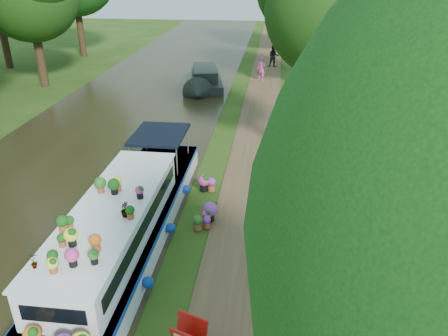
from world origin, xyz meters
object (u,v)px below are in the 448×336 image
(pedestrian_dark, at_px, (274,56))
(second_boat, at_px, (205,79))
(pedestrian_pink, at_px, (261,69))
(plant_boat, at_px, (115,238))

(pedestrian_dark, bearing_deg, second_boat, -129.30)
(pedestrian_pink, height_order, pedestrian_dark, pedestrian_pink)
(plant_boat, height_order, second_boat, plant_boat)
(pedestrian_pink, relative_size, pedestrian_dark, 1.00)
(second_boat, bearing_deg, pedestrian_dark, 43.62)
(plant_boat, xyz_separation_m, pedestrian_dark, (3.95, 25.34, 0.01))
(pedestrian_dark, bearing_deg, plant_boat, -103.32)
(plant_boat, height_order, pedestrian_pink, plant_boat)
(second_boat, bearing_deg, pedestrian_pink, 16.87)
(plant_boat, bearing_deg, pedestrian_dark, 81.15)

